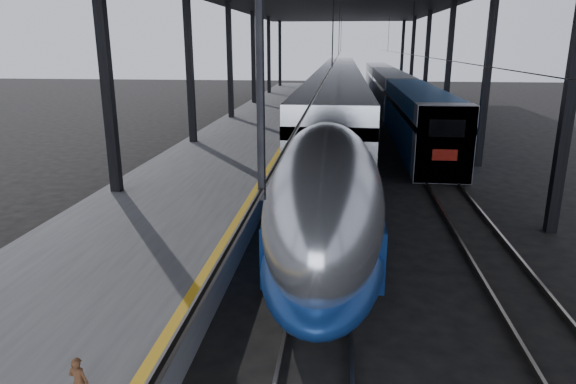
# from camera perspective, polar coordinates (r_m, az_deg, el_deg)

# --- Properties ---
(ground) EXTENTS (160.00, 160.00, 0.00)m
(ground) POSITION_cam_1_polar(r_m,az_deg,el_deg) (14.09, -4.41, -10.04)
(ground) COLOR black
(ground) RESTS_ON ground
(platform) EXTENTS (6.00, 80.00, 1.00)m
(platform) POSITION_cam_1_polar(r_m,az_deg,el_deg) (33.44, -4.21, 6.25)
(platform) COLOR #4C4C4F
(platform) RESTS_ON ground
(yellow_strip) EXTENTS (0.30, 80.00, 0.01)m
(yellow_strip) POSITION_cam_1_polar(r_m,az_deg,el_deg) (32.98, 0.60, 7.05)
(yellow_strip) COLOR gold
(yellow_strip) RESTS_ON platform
(rails) EXTENTS (6.52, 80.00, 0.16)m
(rails) POSITION_cam_1_polar(r_m,az_deg,el_deg) (33.06, 9.64, 5.22)
(rails) COLOR slate
(rails) RESTS_ON ground
(tgv_train) EXTENTS (3.09, 65.20, 4.44)m
(tgv_train) POSITION_cam_1_polar(r_m,az_deg,el_deg) (40.21, 5.55, 10.15)
(tgv_train) COLOR #B1B3B8
(tgv_train) RESTS_ON ground
(second_train) EXTENTS (2.63, 56.05, 3.62)m
(second_train) POSITION_cam_1_polar(r_m,az_deg,el_deg) (50.82, 11.44, 10.87)
(second_train) COLOR #154A8C
(second_train) RESTS_ON ground
(child) EXTENTS (0.32, 0.23, 0.83)m
(child) POSITION_cam_1_polar(r_m,az_deg,el_deg) (8.61, -22.21, -18.99)
(child) COLOR #512F1B
(child) RESTS_ON platform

